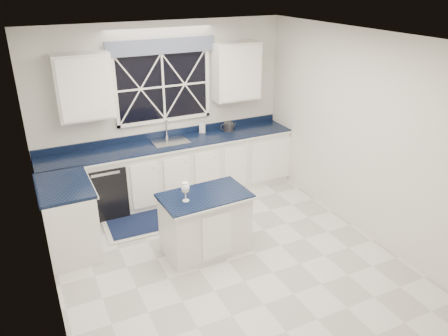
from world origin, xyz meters
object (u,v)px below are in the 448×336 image
wine_glass (185,188)px  soap_bottle (202,126)px  dishwasher (103,187)px  kettle (228,126)px  faucet (167,129)px  island (205,223)px

wine_glass → soap_bottle: soap_bottle is taller
dishwasher → kettle: (2.13, 0.09, 0.62)m
soap_bottle → wine_glass: bearing=-118.8°
kettle → soap_bottle: (-0.42, 0.13, 0.02)m
kettle → wine_glass: kettle is taller
soap_bottle → faucet: bearing=-177.6°
faucet → wine_glass: (-0.42, -1.84, -0.12)m
island → wine_glass: size_ratio=4.59×
kettle → wine_glass: 2.26m
faucet → wine_glass: 1.89m
island → soap_bottle: (0.76, 1.82, 0.64)m
soap_bottle → dishwasher: bearing=-172.7°
faucet → kettle: 1.03m
island → soap_bottle: soap_bottle is taller
faucet → dishwasher: bearing=-170.0°
kettle → wine_glass: size_ratio=1.08×
island → kettle: (1.18, 1.69, 0.62)m
kettle → soap_bottle: size_ratio=1.21×
faucet → island: bearing=-94.8°
faucet → wine_glass: size_ratio=1.24×
dishwasher → faucet: (1.10, 0.19, 0.69)m
dishwasher → kettle: kettle is taller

